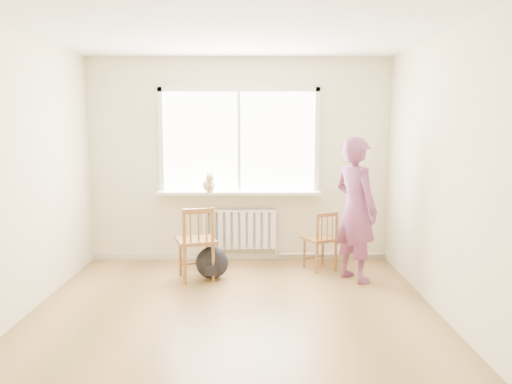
{
  "coord_description": "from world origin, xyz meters",
  "views": [
    {
      "loc": [
        0.21,
        -4.4,
        1.82
      ],
      "look_at": [
        0.22,
        1.2,
        1.07
      ],
      "focal_mm": 35.0,
      "sensor_mm": 36.0,
      "label": 1
    }
  ],
  "objects_px": {
    "chair_left": "(197,243)",
    "chair_right": "(322,241)",
    "person": "(356,209)",
    "backpack": "(212,263)",
    "cat": "(209,183)"
  },
  "relations": [
    {
      "from": "chair_left",
      "to": "chair_right",
      "type": "distance_m",
      "value": 1.58
    },
    {
      "from": "chair_left",
      "to": "chair_right",
      "type": "xyz_separation_m",
      "value": [
        1.52,
        0.4,
        -0.06
      ]
    },
    {
      "from": "person",
      "to": "backpack",
      "type": "relative_size",
      "value": 4.36
    },
    {
      "from": "chair_left",
      "to": "chair_right",
      "type": "height_order",
      "value": "chair_left"
    },
    {
      "from": "chair_right",
      "to": "person",
      "type": "xyz_separation_m",
      "value": [
        0.33,
        -0.38,
        0.46
      ]
    },
    {
      "from": "cat",
      "to": "backpack",
      "type": "height_order",
      "value": "cat"
    },
    {
      "from": "person",
      "to": "cat",
      "type": "xyz_separation_m",
      "value": [
        -1.77,
        0.74,
        0.22
      ]
    },
    {
      "from": "chair_left",
      "to": "person",
      "type": "height_order",
      "value": "person"
    },
    {
      "from": "backpack",
      "to": "cat",
      "type": "bearing_deg",
      "value": 96.95
    },
    {
      "from": "person",
      "to": "backpack",
      "type": "height_order",
      "value": "person"
    },
    {
      "from": "person",
      "to": "cat",
      "type": "bearing_deg",
      "value": 35.55
    },
    {
      "from": "chair_right",
      "to": "person",
      "type": "bearing_deg",
      "value": 104.08
    },
    {
      "from": "chair_left",
      "to": "cat",
      "type": "height_order",
      "value": "cat"
    },
    {
      "from": "chair_left",
      "to": "cat",
      "type": "distance_m",
      "value": 0.98
    },
    {
      "from": "chair_left",
      "to": "chair_right",
      "type": "bearing_deg",
      "value": 177.06
    }
  ]
}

